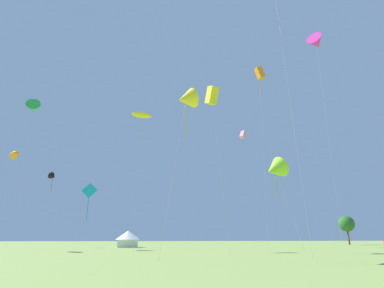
{
  "coord_description": "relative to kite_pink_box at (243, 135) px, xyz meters",
  "views": [
    {
      "loc": [
        -7.02,
        -3.79,
        1.54
      ],
      "look_at": [
        0.0,
        32.0,
        13.35
      ],
      "focal_mm": 27.39,
      "sensor_mm": 36.0,
      "label": 1
    }
  ],
  "objects": [
    {
      "name": "kite_yellow_box",
      "position": [
        -14.64,
        -26.92,
        -4.95
      ],
      "size": [
        1.78,
        3.53,
        20.82
      ],
      "color": "yellow",
      "rests_on": "ground"
    },
    {
      "name": "festival_tent_left",
      "position": [
        -24.62,
        -1.67,
        -22.83
      ],
      "size": [
        4.59,
        4.59,
        2.98
      ],
      "color": "white",
      "rests_on": "ground"
    },
    {
      "name": "kite_green_delta",
      "position": [
        -44.09,
        -3.9,
        1.2
      ],
      "size": [
        3.05,
        3.32,
        27.28
      ],
      "color": "green",
      "rests_on": "ground"
    },
    {
      "name": "kite_yellow_parafoil",
      "position": [
        -23.52,
        -17.19,
        -4.35
      ],
      "size": [
        3.35,
        2.49,
        20.7
      ],
      "color": "yellow",
      "rests_on": "ground"
    },
    {
      "name": "kite_yellow_delta",
      "position": [
        -19.75,
        -36.32,
        -10.6
      ],
      "size": [
        3.43,
        2.4,
        15.06
      ],
      "color": "yellow",
      "rests_on": "ground"
    },
    {
      "name": "kite_magenta_delta",
      "position": [
        2.84,
        -26.09,
        6.52
      ],
      "size": [
        3.57,
        3.5,
        32.47
      ],
      "color": "#E02DA3",
      "rests_on": "ground"
    },
    {
      "name": "tree_distant_left",
      "position": [
        32.77,
        11.67,
        -19.15
      ],
      "size": [
        4.11,
        4.11,
        7.43
      ],
      "color": "brown",
      "rests_on": "ground"
    },
    {
      "name": "kite_pink_box",
      "position": [
        0.0,
        0.0,
        0.0
      ],
      "size": [
        3.21,
        2.41,
        25.58
      ],
      "color": "pink",
      "rests_on": "ground"
    },
    {
      "name": "kite_orange_box",
      "position": [
        -5.6,
        -22.86,
        1.91
      ],
      "size": [
        2.31,
        2.01,
        27.49
      ],
      "color": "orange",
      "rests_on": "ground"
    },
    {
      "name": "kite_orange_parafoil",
      "position": [
        -41.92,
        -14.06,
        -11.03
      ],
      "size": [
        2.93,
        4.04,
        14.13
      ],
      "color": "orange",
      "rests_on": "ground"
    },
    {
      "name": "kite_black_delta",
      "position": [
        -40.39,
        2.25,
        -10.96
      ],
      "size": [
        2.68,
        3.43,
        14.44
      ],
      "color": "black",
      "rests_on": "ground"
    },
    {
      "name": "kite_lime_delta",
      "position": [
        -6.76,
        -27.13,
        -14.63
      ],
      "size": [
        3.78,
        3.38,
        11.52
      ],
      "color": "#99DB2D",
      "rests_on": "ground"
    },
    {
      "name": "kite_cyan_diamond",
      "position": [
        -32.35,
        -2.27,
        -14.51
      ],
      "size": [
        3.22,
        1.62,
        11.76
      ],
      "color": "#1EB7CC",
      "rests_on": "ground"
    }
  ]
}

